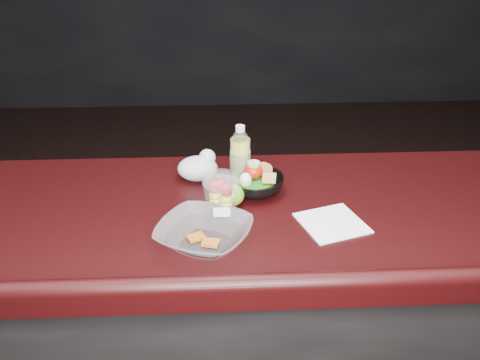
# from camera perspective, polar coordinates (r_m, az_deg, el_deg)

# --- Properties ---
(counter) EXTENTS (4.06, 0.71, 1.02)m
(counter) POSITION_cam_1_polar(r_m,az_deg,el_deg) (1.82, -0.48, -17.04)
(counter) COLOR black
(counter) RESTS_ON ground
(lemonade_bottle) EXTENTS (0.06, 0.06, 0.19)m
(lemonade_bottle) POSITION_cam_1_polar(r_m,az_deg,el_deg) (1.61, 0.03, 2.18)
(lemonade_bottle) COLOR gold
(lemonade_bottle) RESTS_ON counter
(fruit_cup) EXTENTS (0.10, 0.10, 0.14)m
(fruit_cup) POSITION_cam_1_polar(r_m,az_deg,el_deg) (1.43, -2.02, -1.60)
(fruit_cup) COLOR white
(fruit_cup) RESTS_ON counter
(green_apple) EXTENTS (0.07, 0.07, 0.07)m
(green_apple) POSITION_cam_1_polar(r_m,az_deg,el_deg) (1.51, -0.83, -1.62)
(green_apple) COLOR #3E9411
(green_apple) RESTS_ON counter
(plastic_bag) EXTENTS (0.12, 0.10, 0.09)m
(plastic_bag) POSITION_cam_1_polar(r_m,az_deg,el_deg) (1.65, -4.41, 1.40)
(plastic_bag) COLOR silver
(plastic_bag) RESTS_ON counter
(snack_bowl) EXTENTS (0.21, 0.21, 0.09)m
(snack_bowl) POSITION_cam_1_polar(r_m,az_deg,el_deg) (1.58, 1.58, -0.29)
(snack_bowl) COLOR black
(snack_bowl) RESTS_ON counter
(takeout_bowl) EXTENTS (0.30, 0.30, 0.06)m
(takeout_bowl) POSITION_cam_1_polar(r_m,az_deg,el_deg) (1.35, -3.84, -5.80)
(takeout_bowl) COLOR silver
(takeout_bowl) RESTS_ON counter
(paper_napkin) EXTENTS (0.20, 0.20, 0.00)m
(paper_napkin) POSITION_cam_1_polar(r_m,az_deg,el_deg) (1.46, 9.78, -4.55)
(paper_napkin) COLOR white
(paper_napkin) RESTS_ON counter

